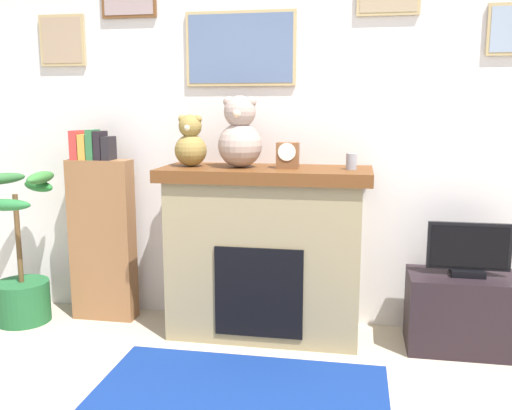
# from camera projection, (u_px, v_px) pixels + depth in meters

# --- Properties ---
(back_wall) EXTENTS (5.20, 0.15, 2.60)m
(back_wall) POSITION_uv_depth(u_px,v_px,m) (280.00, 137.00, 3.87)
(back_wall) COLOR silver
(back_wall) RESTS_ON ground_plane
(fireplace) EXTENTS (1.36, 0.58, 1.13)m
(fireplace) POSITION_uv_depth(u_px,v_px,m) (265.00, 251.00, 3.70)
(fireplace) COLOR #8E7E5A
(fireplace) RESTS_ON ground_plane
(bookshelf) EXTENTS (0.45, 0.16, 1.36)m
(bookshelf) POSITION_uv_depth(u_px,v_px,m) (102.00, 233.00, 3.96)
(bookshelf) COLOR brown
(bookshelf) RESTS_ON ground_plane
(potted_plant) EXTENTS (0.57, 0.56, 1.08)m
(potted_plant) POSITION_uv_depth(u_px,v_px,m) (21.00, 272.00, 3.92)
(potted_plant) COLOR #1E592D
(potted_plant) RESTS_ON ground_plane
(tv_stand) EXTENTS (0.70, 0.40, 0.48)m
(tv_stand) POSITION_uv_depth(u_px,v_px,m) (464.00, 312.00, 3.49)
(tv_stand) COLOR black
(tv_stand) RESTS_ON ground_plane
(television) EXTENTS (0.50, 0.14, 0.33)m
(television) POSITION_uv_depth(u_px,v_px,m) (469.00, 251.00, 3.42)
(television) COLOR black
(television) RESTS_ON tv_stand
(area_rug) EXTENTS (1.58, 1.11, 0.01)m
(area_rug) POSITION_uv_depth(u_px,v_px,m) (236.00, 402.00, 2.88)
(area_rug) COLOR navy
(area_rug) RESTS_ON ground_plane
(candle_jar) EXTENTS (0.07, 0.07, 0.10)m
(candle_jar) POSITION_uv_depth(u_px,v_px,m) (351.00, 161.00, 3.48)
(candle_jar) COLOR gray
(candle_jar) RESTS_ON fireplace
(mantel_clock) EXTENTS (0.14, 0.10, 0.17)m
(mantel_clock) POSITION_uv_depth(u_px,v_px,m) (288.00, 155.00, 3.54)
(mantel_clock) COLOR brown
(mantel_clock) RESTS_ON fireplace
(teddy_bear_cream) EXTENTS (0.21, 0.21, 0.34)m
(teddy_bear_cream) POSITION_uv_depth(u_px,v_px,m) (191.00, 143.00, 3.64)
(teddy_bear_cream) COLOR olive
(teddy_bear_cream) RESTS_ON fireplace
(teddy_bear_brown) EXTENTS (0.29, 0.29, 0.46)m
(teddy_bear_brown) POSITION_uv_depth(u_px,v_px,m) (240.00, 135.00, 3.57)
(teddy_bear_brown) COLOR gray
(teddy_bear_brown) RESTS_ON fireplace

